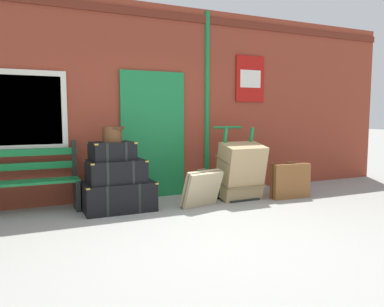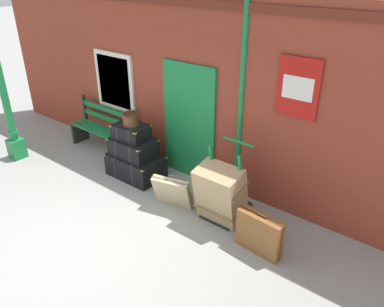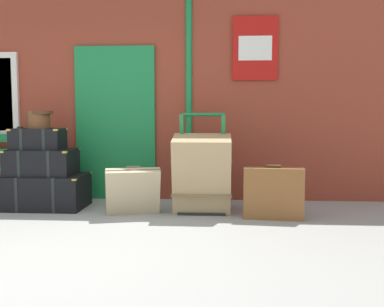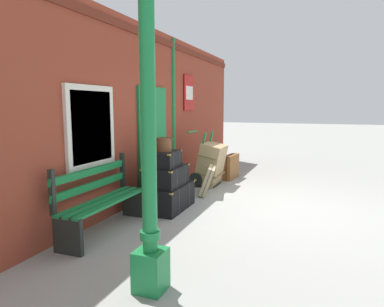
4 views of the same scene
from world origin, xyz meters
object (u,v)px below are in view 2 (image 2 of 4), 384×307
Objects in this scene: steamer_trunk_base at (136,166)px; porters_trolley at (226,200)px; round_hatbox at (131,118)px; platform_bench at (104,130)px; steamer_trunk_top at (131,132)px; large_brown_trunk at (220,194)px; steamer_trunk_middle at (133,147)px; suitcase_tan at (259,234)px; suitcase_umber at (173,192)px; lamp_post at (7,106)px.

steamer_trunk_base is 0.85× the size of porters_trolley.
platform_bench is at bearing 164.40° from round_hatbox.
platform_bench is 4.98× the size of round_hatbox.
steamer_trunk_top is 0.68× the size of large_brown_trunk.
suitcase_tan is (2.83, -0.39, -0.29)m from steamer_trunk_middle.
steamer_trunk_top is at bearing 171.85° from suitcase_tan.
steamer_trunk_middle is at bearing 164.65° from suitcase_umber.
steamer_trunk_base is 1.23× the size of steamer_trunk_middle.
suitcase_tan is at bearing -8.06° from steamer_trunk_base.
steamer_trunk_top is at bearing -132.17° from round_hatbox.
round_hatbox reaches higher than suitcase_umber.
round_hatbox is (-0.04, 0.03, 0.54)m from steamer_trunk_middle.
lamp_post is 2.45× the size of porters_trolley.
porters_trolley is at bearing -6.01° from platform_bench.
platform_bench reaches higher than large_brown_trunk.
large_brown_trunk is at bearing -4.20° from steamer_trunk_middle.
lamp_post is 1.83× the size of platform_bench.
round_hatbox reaches higher than large_brown_trunk.
steamer_trunk_middle is (1.28, -0.37, 0.14)m from platform_bench.
steamer_trunk_middle is at bearing -179.21° from porters_trolley.
porters_trolley is (2.05, 0.00, -0.85)m from round_hatbox.
steamer_trunk_base is at bearing 175.66° from large_brown_trunk.
lamp_post is at bearing -173.70° from suitcase_tan.
round_hatbox is 2.16m from large_brown_trunk.
large_brown_trunk is at bearing -4.89° from round_hatbox.
lamp_post is 2.65m from steamer_trunk_middle.
lamp_post reaches higher than suitcase_tan.
steamer_trunk_base is 0.37m from steamer_trunk_middle.
round_hatbox is 2.22m from porters_trolley.
lamp_post is at bearing -158.20° from steamer_trunk_base.
platform_bench is at bearing 169.41° from suitcase_tan.
steamer_trunk_middle is (2.41, 0.97, -0.53)m from lamp_post.
porters_trolley is (1.98, 0.03, 0.06)m from steamer_trunk_base.
porters_trolley reaches higher than steamer_trunk_top.
lamp_post is 3.77m from suitcase_umber.
large_brown_trunk is (2.05, -0.18, -0.65)m from round_hatbox.
suitcase_tan is at bearing -16.78° from large_brown_trunk.
platform_bench is at bearing 164.15° from suitcase_umber.
round_hatbox is at bearing 171.64° from suitcase_tan.
platform_bench is 1.58× the size of steamer_trunk_base.
steamer_trunk_base is at bearing -15.86° from platform_bench.
porters_trolley is at bearing 0.28° from steamer_trunk_top.
large_brown_trunk is 0.87m from suitcase_tan.
round_hatbox is at bearing -179.99° from porters_trolley.
suitcase_umber is at bearing -15.85° from platform_bench.
steamer_trunk_base is at bearing 171.94° from suitcase_tan.
suitcase_tan is 1.61m from suitcase_umber.
steamer_trunk_top is 0.95× the size of suitcase_tan.
round_hatbox reaches higher than suitcase_tan.
suitcase_umber is (1.26, -0.35, -0.59)m from steamer_trunk_top.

